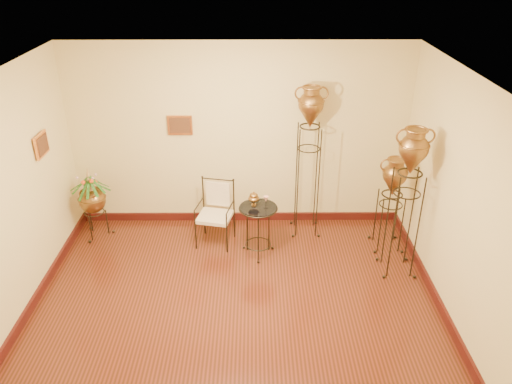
{
  "coord_description": "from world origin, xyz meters",
  "views": [
    {
      "loc": [
        0.22,
        -4.43,
        4.04
      ],
      "look_at": [
        0.25,
        1.3,
        1.1
      ],
      "focal_mm": 35.0,
      "sensor_mm": 36.0,
      "label": 1
    }
  ],
  "objects_px": {
    "armchair": "(215,214)",
    "planter_urn": "(92,197)",
    "amphora_tall": "(308,161)",
    "amphora_mid": "(406,202)",
    "side_table": "(258,230)"
  },
  "relations": [
    {
      "from": "side_table",
      "to": "amphora_tall",
      "type": "bearing_deg",
      "value": 40.85
    },
    {
      "from": "armchair",
      "to": "side_table",
      "type": "xyz_separation_m",
      "value": [
        0.62,
        -0.29,
        -0.08
      ]
    },
    {
      "from": "amphora_tall",
      "to": "side_table",
      "type": "relative_size",
      "value": 2.39
    },
    {
      "from": "planter_urn",
      "to": "side_table",
      "type": "relative_size",
      "value": 1.21
    },
    {
      "from": "planter_urn",
      "to": "armchair",
      "type": "height_order",
      "value": "planter_urn"
    },
    {
      "from": "amphora_mid",
      "to": "planter_urn",
      "type": "height_order",
      "value": "amphora_mid"
    },
    {
      "from": "amphora_tall",
      "to": "amphora_mid",
      "type": "distance_m",
      "value": 1.54
    },
    {
      "from": "amphora_tall",
      "to": "planter_urn",
      "type": "height_order",
      "value": "amphora_tall"
    },
    {
      "from": "armchair",
      "to": "planter_urn",
      "type": "bearing_deg",
      "value": -174.78
    },
    {
      "from": "planter_urn",
      "to": "side_table",
      "type": "distance_m",
      "value": 2.5
    },
    {
      "from": "amphora_mid",
      "to": "side_table",
      "type": "height_order",
      "value": "amphora_mid"
    },
    {
      "from": "armchair",
      "to": "amphora_mid",
      "type": "bearing_deg",
      "value": -3.02
    },
    {
      "from": "amphora_mid",
      "to": "armchair",
      "type": "xyz_separation_m",
      "value": [
        -2.49,
        0.68,
        -0.56
      ]
    },
    {
      "from": "amphora_mid",
      "to": "side_table",
      "type": "bearing_deg",
      "value": 168.14
    },
    {
      "from": "amphora_mid",
      "to": "side_table",
      "type": "relative_size",
      "value": 2.15
    }
  ]
}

